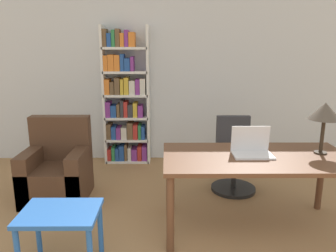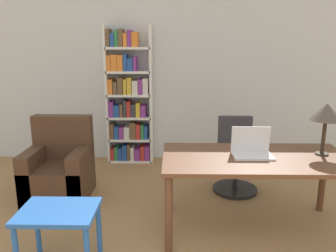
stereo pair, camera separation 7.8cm
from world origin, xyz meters
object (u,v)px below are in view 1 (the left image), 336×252
at_px(table_lamp, 325,112).
at_px(armchair, 58,173).
at_px(desk, 256,165).
at_px(side_table_blue, 60,221).
at_px(office_chair, 234,159).
at_px(laptop, 252,149).
at_px(bookshelf, 125,101).

distance_m(table_lamp, armchair, 3.02).
xyz_separation_m(desk, side_table_blue, (-1.71, -0.65, -0.23)).
height_order(office_chair, side_table_blue, office_chair).
bearing_deg(laptop, armchair, 162.72).
bearing_deg(laptop, office_chair, 88.22).
relative_size(laptop, armchair, 0.39).
relative_size(laptop, side_table_blue, 0.62).
bearing_deg(table_lamp, laptop, -177.12).
height_order(table_lamp, bookshelf, bookshelf).
bearing_deg(table_lamp, office_chair, 127.21).
relative_size(desk, armchair, 1.87).
distance_m(side_table_blue, bookshelf, 2.71).
xyz_separation_m(desk, laptop, (-0.04, 0.04, 0.15)).
height_order(laptop, side_table_blue, laptop).
bearing_deg(bookshelf, office_chair, -35.16).
relative_size(desk, table_lamp, 3.56).
xyz_separation_m(table_lamp, bookshelf, (-2.15, 1.92, -0.20)).
height_order(desk, armchair, armchair).
height_order(desk, table_lamp, table_lamp).
bearing_deg(desk, laptop, 134.24).
bearing_deg(armchair, bookshelf, 62.47).
distance_m(office_chair, side_table_blue, 2.33).
relative_size(table_lamp, bookshelf, 0.24).
bearing_deg(laptop, side_table_blue, -157.48).
xyz_separation_m(laptop, table_lamp, (0.69, 0.03, 0.35)).
relative_size(table_lamp, side_table_blue, 0.83).
height_order(laptop, table_lamp, table_lamp).
distance_m(office_chair, armchair, 2.18).
bearing_deg(office_chair, table_lamp, -52.79).
bearing_deg(bookshelf, desk, -53.07).
distance_m(desk, table_lamp, 0.82).
bearing_deg(office_chair, side_table_blue, -136.67).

